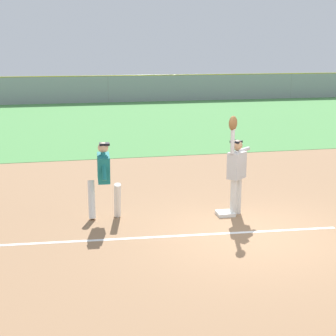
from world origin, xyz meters
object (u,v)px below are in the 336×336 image
at_px(fielder, 236,167).
at_px(parked_car_blue, 189,87).
at_px(first_base, 225,213).
at_px(parked_car_black, 108,88).
at_px(runner, 104,175).
at_px(baseball, 234,129).
at_px(parked_car_white, 25,90).

bearing_deg(fielder, parked_car_blue, -53.77).
distance_m(first_base, fielder, 1.10).
bearing_deg(parked_car_black, first_base, -85.59).
xyz_separation_m(runner, parked_car_black, (3.21, 28.37, -0.32)).
xyz_separation_m(fielder, baseball, (0.07, 0.37, 0.80)).
xyz_separation_m(parked_car_black, parked_car_blue, (5.99, -0.71, 0.00)).
distance_m(baseball, parked_car_white, 28.45).
distance_m(runner, parked_car_blue, 29.15).
bearing_deg(parked_car_blue, runner, -105.15).
relative_size(first_base, parked_car_blue, 0.08).
distance_m(first_base, baseball, 1.94).
xyz_separation_m(runner, parked_car_blue, (9.21, 27.66, -0.32)).
xyz_separation_m(first_base, parked_car_blue, (6.52, 28.03, 0.63)).
bearing_deg(parked_car_white, fielder, -77.89).
xyz_separation_m(fielder, parked_car_white, (-5.65, 28.21, -0.45)).
height_order(first_base, baseball, baseball).
bearing_deg(parked_car_white, baseball, -77.62).
relative_size(baseball, parked_car_blue, 0.02).
height_order(baseball, parked_car_black, baseball).
distance_m(fielder, parked_car_black, 28.76).
bearing_deg(runner, fielder, -4.28).
bearing_deg(fielder, baseball, -51.01).
relative_size(runner, parked_car_white, 0.39).
bearing_deg(parked_car_black, baseball, -85.01).
relative_size(parked_car_white, parked_car_black, 0.97).
bearing_deg(parked_car_white, parked_car_black, 5.97).
distance_m(baseball, parked_car_blue, 28.38).
bearing_deg(fielder, runner, 41.51).
bearing_deg(first_base, parked_car_black, 88.95).
relative_size(parked_car_white, parked_car_blue, 0.98).
bearing_deg(fielder, parked_car_black, -41.72).
bearing_deg(parked_car_black, parked_car_blue, -1.32).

